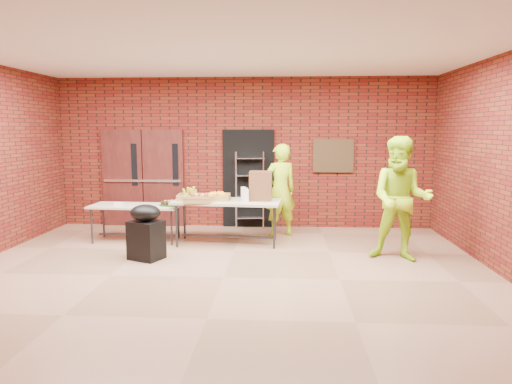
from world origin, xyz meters
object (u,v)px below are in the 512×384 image
at_px(covered_grill, 146,232).
at_px(volunteer_woman, 280,190).
at_px(table_left, 136,208).
at_px(volunteer_man, 401,199).
at_px(coffee_dispenser, 261,186).
at_px(wire_rack, 250,190).
at_px(table_right, 227,204).

height_order(covered_grill, volunteer_woman, volunteer_woman).
bearing_deg(covered_grill, volunteer_woman, 62.97).
xyz_separation_m(table_left, volunteer_woman, (2.72, 0.57, 0.28)).
bearing_deg(volunteer_woman, volunteer_man, 117.10).
bearing_deg(coffee_dispenser, wire_rack, 102.99).
relative_size(wire_rack, table_left, 0.96).
xyz_separation_m(table_left, covered_grill, (0.56, -1.20, -0.18)).
distance_m(wire_rack, table_left, 2.43).
distance_m(wire_rack, covered_grill, 2.91).
bearing_deg(table_right, wire_rack, 81.81).
height_order(table_left, table_right, table_right).
distance_m(wire_rack, table_right, 1.40).
xyz_separation_m(table_right, volunteer_man, (2.91, -0.89, 0.26)).
bearing_deg(volunteer_man, coffee_dispenser, 174.60).
bearing_deg(table_right, covered_grill, -132.36).
bearing_deg(coffee_dispenser, table_left, 179.47).
bearing_deg(wire_rack, table_right, -110.44).
distance_m(coffee_dispenser, volunteer_man, 2.50).
relative_size(table_left, volunteer_man, 0.86).
height_order(covered_grill, volunteer_man, volunteer_man).
distance_m(wire_rack, coffee_dispenser, 1.34).
height_order(wire_rack, volunteer_man, volunteer_man).
distance_m(table_right, covered_grill, 1.65).
xyz_separation_m(wire_rack, table_left, (-2.07, -1.26, -0.18)).
height_order(wire_rack, covered_grill, wire_rack).
bearing_deg(coffee_dispenser, covered_grill, -146.96).
bearing_deg(coffee_dispenser, volunteer_woman, 59.10).
bearing_deg(table_right, volunteer_woman, 39.68).
xyz_separation_m(table_left, coffee_dispenser, (2.37, -0.02, 0.44)).
bearing_deg(wire_rack, table_left, -155.92).
height_order(table_left, volunteer_woman, volunteer_woman).
bearing_deg(volunteer_woman, table_right, 10.55).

